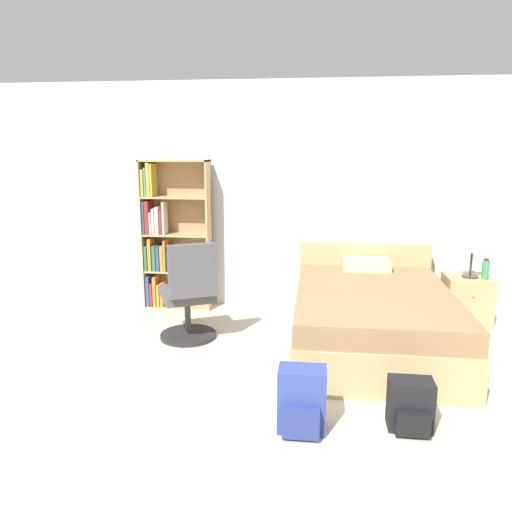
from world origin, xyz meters
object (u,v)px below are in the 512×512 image
at_px(bed, 372,317).
at_px(bookshelf, 168,238).
at_px(water_bottle, 485,269).
at_px(backpack_blue, 302,401).
at_px(backpack_black, 410,406).
at_px(table_lamp, 473,245).
at_px(nightstand, 466,299).
at_px(office_chair, 189,297).

bearing_deg(bed, bookshelf, 157.13).
height_order(water_bottle, backpack_blue, water_bottle).
height_order(water_bottle, backpack_black, water_bottle).
distance_m(water_bottle, backpack_blue, 2.92).
bearing_deg(backpack_blue, bookshelf, 123.44).
distance_m(bed, table_lamp, 1.44).
height_order(nightstand, table_lamp, table_lamp).
xyz_separation_m(bed, water_bottle, (1.22, 0.70, 0.33)).
bearing_deg(backpack_black, backpack_blue, -171.72).
relative_size(office_chair, nightstand, 1.95).
bearing_deg(water_bottle, backpack_blue, -129.11).
height_order(bed, office_chair, office_chair).
xyz_separation_m(nightstand, backpack_black, (-0.97, -2.25, -0.09)).
bearing_deg(backpack_black, table_lamp, 66.20).
xyz_separation_m(water_bottle, backpack_black, (-1.10, -2.14, -0.45)).
relative_size(nightstand, backpack_black, 1.48).
bearing_deg(nightstand, office_chair, -162.69).
bearing_deg(backpack_black, bookshelf, 134.75).
height_order(bed, backpack_black, bed).
height_order(bookshelf, backpack_black, bookshelf).
height_order(bookshelf, nightstand, bookshelf).
bearing_deg(nightstand, bookshelf, 177.41).
height_order(bed, water_bottle, bed).
height_order(nightstand, backpack_blue, nightstand).
bearing_deg(table_lamp, bed, -145.03).
xyz_separation_m(office_chair, water_bottle, (2.97, 0.78, 0.17)).
relative_size(bed, backpack_blue, 4.78).
height_order(office_chair, nightstand, office_chair).
xyz_separation_m(bookshelf, table_lamp, (3.35, -0.19, 0.03)).
bearing_deg(bed, backpack_blue, -111.44).
xyz_separation_m(bed, backpack_black, (0.12, -1.44, -0.13)).
distance_m(bed, water_bottle, 1.44).
bearing_deg(bookshelf, bed, -22.87).
xyz_separation_m(bookshelf, office_chair, (0.51, -1.04, -0.39)).
bearing_deg(bed, backpack_black, -85.43).
relative_size(office_chair, water_bottle, 4.52).
xyz_separation_m(nightstand, water_bottle, (0.13, -0.11, 0.36)).
height_order(office_chair, water_bottle, office_chair).
height_order(table_lamp, backpack_blue, table_lamp).
bearing_deg(bed, table_lamp, 34.97).
bearing_deg(bookshelf, table_lamp, -3.29).
distance_m(office_chair, backpack_black, 2.33).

